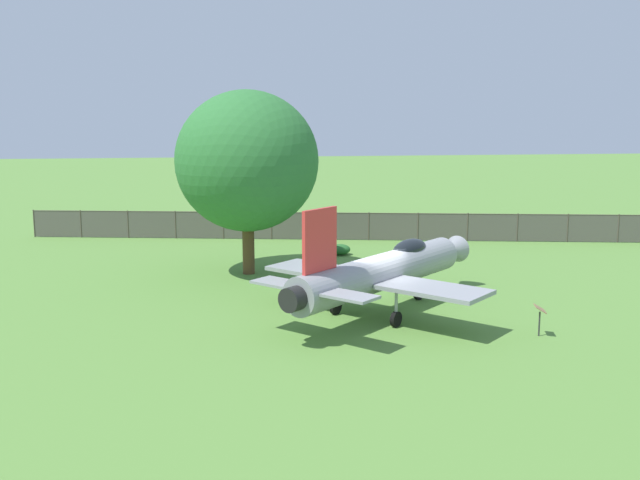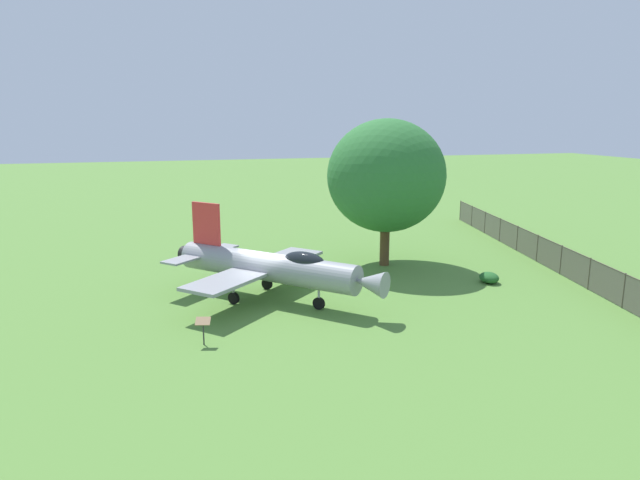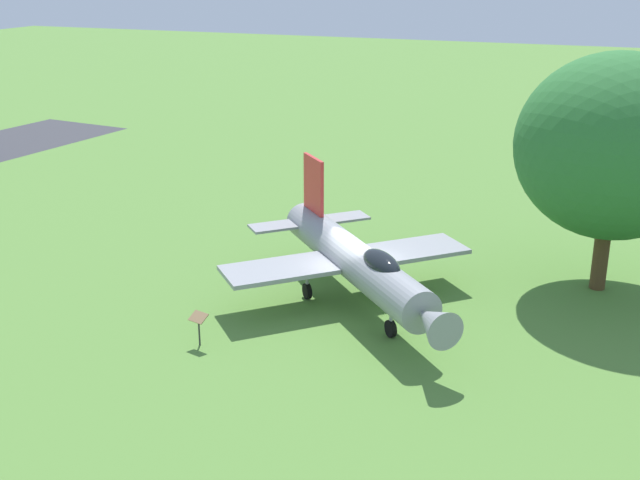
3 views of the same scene
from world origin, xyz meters
TOP-DOWN VIEW (x-y plane):
  - ground_plane at (0.00, 0.00)m, footprint 200.00×200.00m
  - display_jet at (0.24, 0.23)m, footprint 10.29×10.12m
  - shade_tree at (-4.84, 8.35)m, footprint 6.98×7.25m
  - info_plaque at (5.13, -3.56)m, footprint 0.53×0.68m

SIDE VIEW (x-z plane):
  - ground_plane at x=0.00m, z-range 0.00..0.00m
  - info_plaque at x=5.13m, z-range 0.28..1.43m
  - display_jet at x=0.24m, z-range -0.57..4.11m
  - shade_tree at x=-4.84m, z-range 1.07..10.11m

